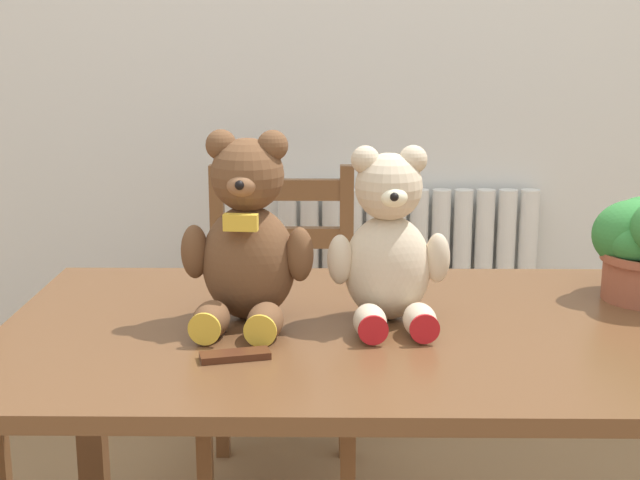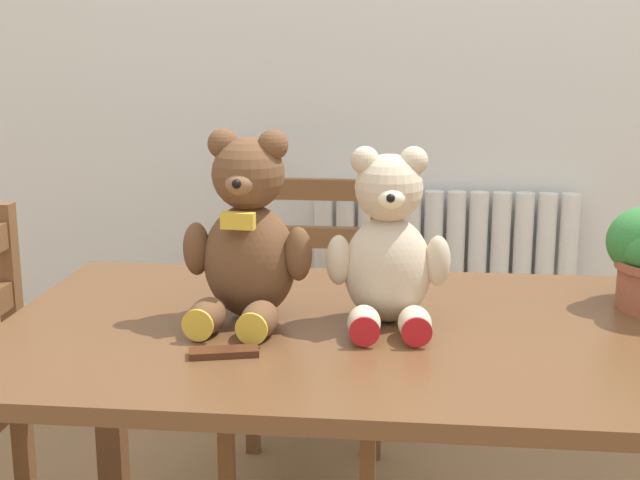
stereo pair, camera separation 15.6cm
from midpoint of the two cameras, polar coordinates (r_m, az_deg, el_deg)
wall_back at (r=2.86m, az=7.13°, el=13.51°), size 8.00×0.04×2.60m
radiator at (r=2.94m, az=9.31°, el=-5.17°), size 0.85×0.10×0.79m
dining_table at (r=1.69m, az=7.05°, el=-8.83°), size 1.44×0.81×0.75m
wooden_chair_behind at (r=2.54m, az=0.96°, el=-6.04°), size 0.42×0.42×0.91m
teddy_bear_left at (r=1.65m, az=-1.97°, el=0.02°), size 0.25×0.26×0.36m
teddy_bear_right at (r=1.64m, az=7.11°, el=-0.61°), size 0.23×0.23×0.33m
chocolate_bar at (r=1.50m, az=-3.21°, el=-7.24°), size 0.12×0.07×0.01m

